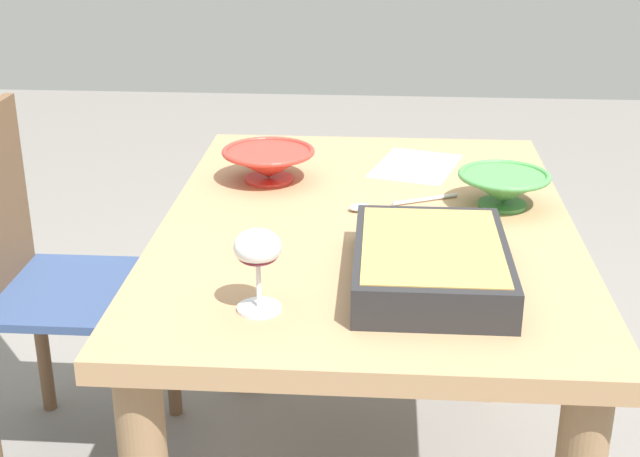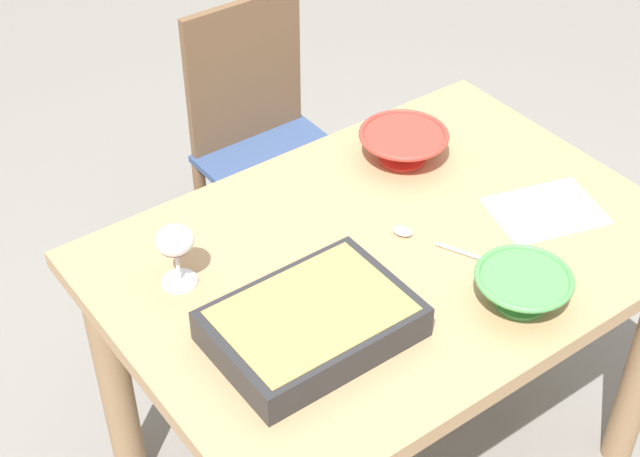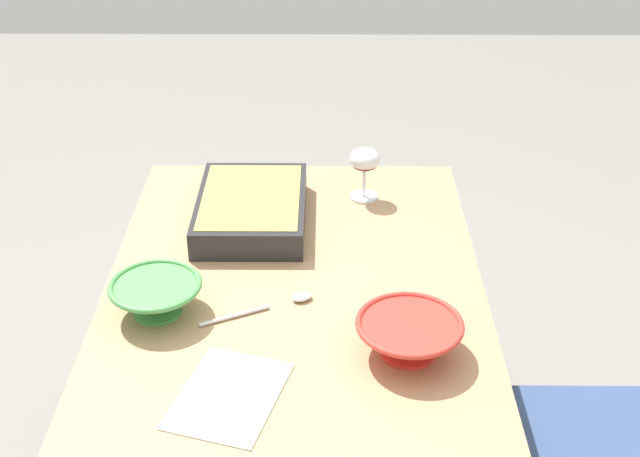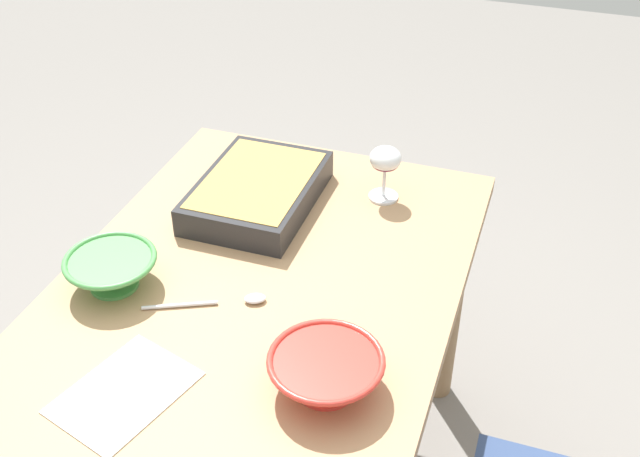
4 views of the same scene
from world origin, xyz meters
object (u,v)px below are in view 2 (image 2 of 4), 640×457
(casserole_dish, at_px, (312,322))
(serving_spoon, at_px, (425,239))
(dining_table, at_px, (387,293))
(wine_glass, at_px, (175,244))
(small_bowl, at_px, (403,144))
(mixing_bowl, at_px, (523,288))
(chair, at_px, (267,145))
(napkin, at_px, (546,211))

(casserole_dish, xyz_separation_m, serving_spoon, (-0.35, -0.08, -0.03))
(serving_spoon, bearing_deg, dining_table, -22.29)
(dining_table, xyz_separation_m, wine_glass, (0.40, -0.16, 0.23))
(small_bowl, bearing_deg, dining_table, 45.44)
(casserole_dish, xyz_separation_m, mixing_bowl, (-0.38, 0.16, 0.00))
(small_bowl, bearing_deg, mixing_bowl, 75.83)
(small_bowl, bearing_deg, chair, -87.02)
(small_bowl, xyz_separation_m, napkin, (-0.13, 0.33, -0.04))
(mixing_bowl, relative_size, small_bowl, 0.92)
(casserole_dish, xyz_separation_m, small_bowl, (-0.50, -0.34, 0.00))
(dining_table, relative_size, serving_spoon, 5.03)
(chair, height_order, napkin, chair)
(dining_table, relative_size, small_bowl, 5.65)
(wine_glass, xyz_separation_m, small_bowl, (-0.63, -0.06, -0.06))
(chair, bearing_deg, wine_glass, 44.95)
(small_bowl, distance_m, serving_spoon, 0.30)
(mixing_bowl, distance_m, small_bowl, 0.52)
(casserole_dish, bearing_deg, napkin, -179.43)
(chair, distance_m, serving_spoon, 0.84)
(chair, height_order, serving_spoon, chair)
(serving_spoon, relative_size, napkin, 1.00)
(chair, xyz_separation_m, small_bowl, (-0.03, 0.54, 0.29))
(dining_table, bearing_deg, napkin, 163.08)
(dining_table, height_order, mixing_bowl, mixing_bowl)
(casserole_dish, distance_m, serving_spoon, 0.36)
(mixing_bowl, bearing_deg, small_bowl, -104.17)
(mixing_bowl, bearing_deg, chair, -95.45)
(casserole_dish, relative_size, serving_spoon, 1.58)
(mixing_bowl, relative_size, serving_spoon, 0.82)
(dining_table, relative_size, mixing_bowl, 6.15)
(dining_table, relative_size, wine_glass, 8.47)
(dining_table, xyz_separation_m, napkin, (-0.35, 0.11, 0.13))
(chair, height_order, casserole_dish, chair)
(dining_table, distance_m, serving_spoon, 0.16)
(casserole_dish, bearing_deg, small_bowl, -146.11)
(mixing_bowl, bearing_deg, wine_glass, -41.44)
(small_bowl, height_order, napkin, small_bowl)
(dining_table, height_order, casserole_dish, casserole_dish)
(mixing_bowl, height_order, serving_spoon, mixing_bowl)
(chair, xyz_separation_m, mixing_bowl, (0.10, 1.04, 0.29))
(mixing_bowl, bearing_deg, dining_table, -70.98)
(wine_glass, relative_size, small_bowl, 0.67)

